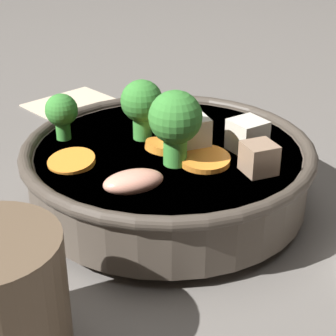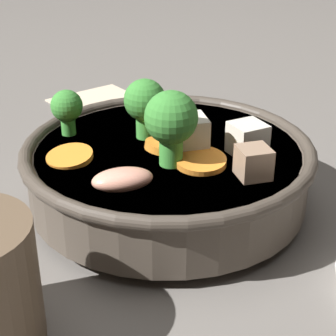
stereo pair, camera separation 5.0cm
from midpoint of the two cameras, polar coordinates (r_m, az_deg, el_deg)
ground_plane at (r=0.52m, az=2.76°, el=-3.91°), size 3.00×3.00×0.00m
stirfry_bowl at (r=0.50m, az=2.84°, el=0.20°), size 0.26×0.26×0.12m
napkin at (r=0.79m, az=-5.75°, el=6.98°), size 0.11×0.08×0.00m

